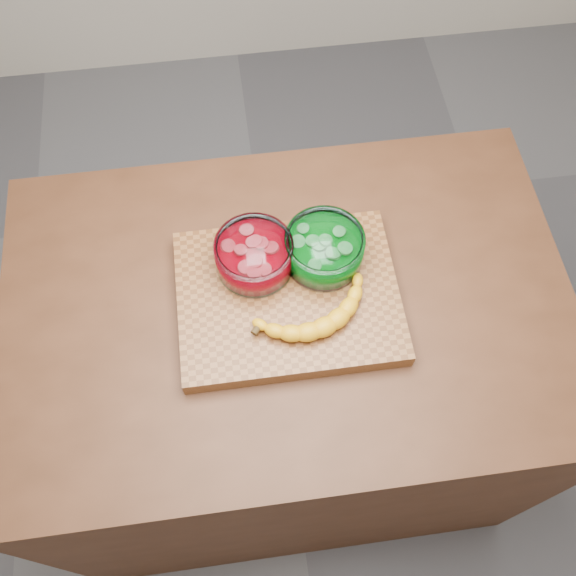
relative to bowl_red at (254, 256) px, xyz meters
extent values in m
plane|color=#56555A|center=(0.06, -0.07, -0.98)|extent=(3.50, 3.50, 0.00)
cube|color=#472615|center=(0.06, -0.07, -0.53)|extent=(1.20, 0.80, 0.90)
cube|color=brown|center=(0.06, -0.07, -0.06)|extent=(0.45, 0.35, 0.04)
cylinder|color=white|center=(0.00, 0.00, 0.00)|extent=(0.16, 0.16, 0.07)
cylinder|color=#B70010|center=(0.00, 0.00, -0.01)|extent=(0.14, 0.14, 0.04)
cylinder|color=#E74955|center=(0.00, 0.00, 0.02)|extent=(0.13, 0.13, 0.02)
cylinder|color=white|center=(0.14, 0.00, 0.00)|extent=(0.16, 0.16, 0.08)
cylinder|color=#007C13|center=(0.14, 0.00, -0.01)|extent=(0.14, 0.14, 0.04)
cylinder|color=#5AC060|center=(0.14, 0.00, 0.02)|extent=(0.13, 0.13, 0.02)
camera|label=1|loc=(-0.02, -0.67, 1.11)|focal=40.00mm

